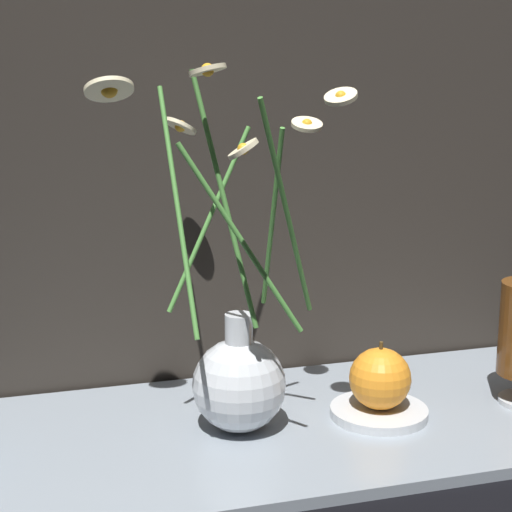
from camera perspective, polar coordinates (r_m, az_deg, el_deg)
The scene contains 5 objects.
ground_plane at distance 0.93m, azimuth 0.47°, elevation -11.94°, with size 6.00×6.00×0.00m, color black.
shelf at distance 0.93m, azimuth 0.47°, elevation -11.60°, with size 0.79×0.32×0.01m.
vase_with_flowers at distance 0.89m, azimuth -1.19°, elevation -7.55°, with size 0.25×0.25×0.38m.
saucer_plate at distance 0.96m, azimuth 8.20°, elevation -10.25°, with size 0.11×0.11×0.01m.
orange_fruit at distance 0.94m, azimuth 8.27°, elevation -8.09°, with size 0.07×0.07×0.08m.
Camera 1 is at (-0.24, -0.81, 0.39)m, focal length 60.00 mm.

